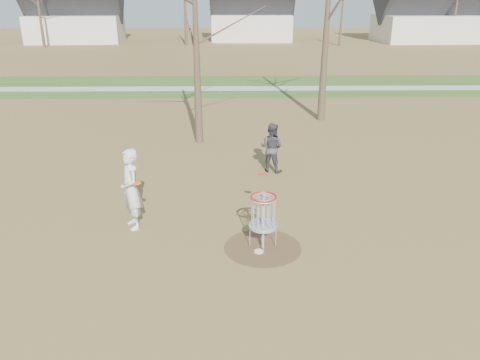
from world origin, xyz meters
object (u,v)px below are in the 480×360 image
(disc_golf_basket, at_px, (263,212))
(player_throwing, at_px, (271,148))
(player_standing, at_px, (131,189))
(disc_grounded, at_px, (259,251))

(disc_golf_basket, bearing_deg, player_throwing, 83.31)
(player_standing, height_order, player_throwing, player_standing)
(player_throwing, height_order, disc_golf_basket, player_throwing)
(disc_golf_basket, bearing_deg, player_standing, 160.70)
(player_throwing, xyz_separation_m, disc_grounded, (-0.70, -5.31, -0.80))
(disc_golf_basket, bearing_deg, disc_grounded, -115.27)
(player_standing, relative_size, disc_grounded, 9.32)
(player_standing, distance_m, disc_grounded, 3.50)
(player_standing, bearing_deg, disc_grounded, 39.76)
(player_standing, xyz_separation_m, player_throwing, (3.78, 3.98, -0.21))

